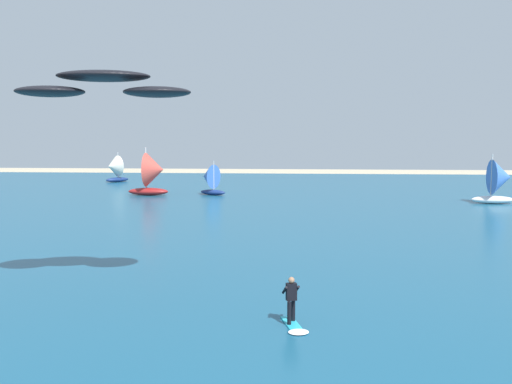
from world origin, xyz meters
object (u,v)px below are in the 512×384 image
sailboat_leading (154,173)px  sailboat_anchored_offshore (114,169)px  kite (104,85)px  sailboat_mid_left (500,181)px  kitesurfer (293,309)px  sailboat_near_shore (209,179)px

sailboat_leading → sailboat_anchored_offshore: bearing=121.0°
sailboat_anchored_offshore → sailboat_leading: size_ratio=0.80×
sailboat_anchored_offshore → kite: bearing=-71.5°
sailboat_mid_left → sailboat_leading: sailboat_leading is taller
kitesurfer → sailboat_leading: bearing=110.9°
kitesurfer → sailboat_mid_left: sailboat_mid_left is taller
kitesurfer → sailboat_leading: sailboat_leading is taller
kite → sailboat_anchored_offshore: bearing=108.5°
kitesurfer → kite: kite is taller
kitesurfer → sailboat_anchored_offshore: size_ratio=0.48×
sailboat_mid_left → sailboat_anchored_offshore: size_ratio=1.13×
sailboat_leading → kitesurfer: bearing=-69.1°
kite → sailboat_mid_left: bearing=50.7°
sailboat_anchored_offshore → kitesurfer: bearing=-66.0°
kitesurfer → sailboat_leading: 44.85m
sailboat_mid_left → sailboat_near_shore: 30.00m
kite → sailboat_leading: kite is taller
sailboat_leading → sailboat_near_shore: bearing=10.4°
sailboat_anchored_offshore → sailboat_near_shore: sailboat_anchored_offshore is taller
sailboat_mid_left → sailboat_leading: size_ratio=0.91×
sailboat_anchored_offshore → sailboat_near_shore: 22.88m
kite → sailboat_leading: size_ratio=1.38×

